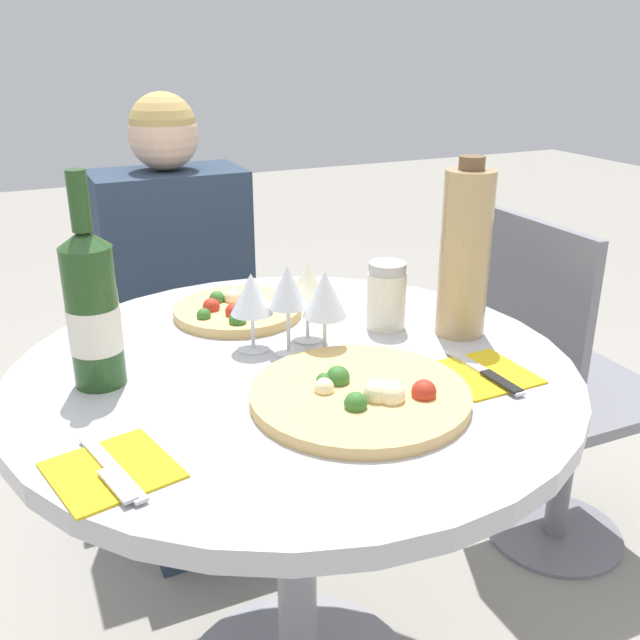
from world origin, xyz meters
TOP-DOWN VIEW (x-y plane):
  - dining_table at (0.00, 0.00)m, footprint 0.98×0.98m
  - chair_behind_diner at (-0.02, 0.87)m, footprint 0.41×0.41m
  - seated_diner at (-0.02, 0.72)m, footprint 0.39×0.46m
  - chair_empty_side at (0.79, 0.18)m, footprint 0.41×0.41m
  - pizza_large at (0.04, -0.17)m, footprint 0.35×0.35m
  - pizza_small_far at (-0.02, 0.26)m, footprint 0.26×0.26m
  - wine_bottle at (-0.32, 0.06)m, footprint 0.08×0.08m
  - tall_carafe at (0.35, -0.00)m, footprint 0.09×0.09m
  - sugar_shaker at (0.23, 0.08)m, footprint 0.08×0.08m
  - wine_glass_back_right at (0.07, 0.09)m, footprint 0.07×0.07m
  - wine_glass_front_right at (0.07, 0.01)m, footprint 0.08×0.08m
  - wine_glass_center at (0.01, 0.05)m, footprint 0.07×0.07m
  - wine_glass_back_left at (-0.04, 0.09)m, footprint 0.08×0.08m
  - place_setting_left at (-0.35, -0.21)m, footprint 0.18×0.19m
  - place_setting_right at (0.28, -0.18)m, footprint 0.15×0.19m

SIDE VIEW (x-z plane):
  - chair_behind_diner at x=-0.02m, z-range -0.01..0.92m
  - chair_empty_side at x=0.79m, z-range -0.01..0.92m
  - seated_diner at x=-0.02m, z-range -0.07..1.11m
  - dining_table at x=0.00m, z-range 0.23..1.00m
  - place_setting_left at x=-0.35m, z-range 0.77..0.78m
  - place_setting_right at x=0.28m, z-range 0.77..0.78m
  - pizza_large at x=0.04m, z-range 0.76..0.81m
  - pizza_small_far at x=-0.02m, z-range 0.76..0.81m
  - sugar_shaker at x=0.23m, z-range 0.77..0.91m
  - wine_glass_back_left at x=-0.04m, z-range 0.81..0.95m
  - wine_glass_back_right at x=0.07m, z-range 0.81..0.96m
  - wine_glass_front_right at x=0.07m, z-range 0.81..0.97m
  - wine_glass_center at x=0.01m, z-range 0.81..0.98m
  - wine_bottle at x=-0.32m, z-range 0.73..1.08m
  - tall_carafe at x=0.35m, z-range 0.77..1.10m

